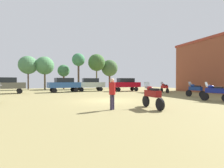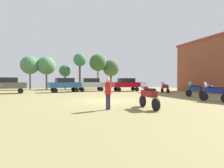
% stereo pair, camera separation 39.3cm
% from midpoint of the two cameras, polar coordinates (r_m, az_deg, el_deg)
% --- Properties ---
extents(ground_plane, '(44.00, 52.00, 0.02)m').
position_cam_midpoint_polar(ground_plane, '(13.07, -2.61, -5.84)').
color(ground_plane, olive).
extents(motorcycle_2, '(0.62, 2.13, 1.50)m').
position_cam_midpoint_polar(motorcycle_2, '(9.46, 12.69, -3.94)').
color(motorcycle_2, black).
rests_on(motorcycle_2, ground).
extents(motorcycle_3, '(0.64, 2.09, 1.45)m').
position_cam_midpoint_polar(motorcycle_3, '(22.85, 17.34, -1.14)').
color(motorcycle_3, black).
rests_on(motorcycle_3, ground).
extents(motorcycle_5, '(0.82, 2.12, 1.49)m').
position_cam_midpoint_polar(motorcycle_5, '(14.55, 31.59, -2.37)').
color(motorcycle_5, black).
rests_on(motorcycle_5, ground).
extents(motorcycle_9, '(0.63, 2.12, 1.49)m').
position_cam_midpoint_polar(motorcycle_9, '(17.68, 26.48, -1.76)').
color(motorcycle_9, black).
rests_on(motorcycle_9, ground).
extents(car_1, '(4.58, 2.65, 2.00)m').
position_cam_midpoint_polar(car_1, '(23.90, -16.84, 0.05)').
color(car_1, black).
rests_on(car_1, ground).
extents(car_2, '(4.34, 1.91, 2.00)m').
position_cam_midpoint_polar(car_2, '(25.45, -8.01, 0.13)').
color(car_2, black).
rests_on(car_2, ground).
extents(car_3, '(4.34, 1.91, 2.00)m').
position_cam_midpoint_polar(car_3, '(25.30, 4.33, 0.14)').
color(car_3, black).
rests_on(car_3, ground).
extents(car_4, '(4.57, 2.61, 2.00)m').
position_cam_midpoint_polar(car_4, '(23.90, -33.57, -0.08)').
color(car_4, black).
rests_on(car_4, ground).
extents(person_1, '(0.47, 0.47, 1.70)m').
position_cam_midpoint_polar(person_1, '(8.80, -1.20, -2.62)').
color(person_1, '#312840').
rests_on(person_1, ground).
extents(tree_2, '(3.46, 3.46, 6.07)m').
position_cam_midpoint_polar(tree_2, '(34.74, -1.18, 5.54)').
color(tree_2, brown).
rests_on(tree_2, ground).
extents(tree_3, '(2.48, 2.48, 6.98)m').
position_cam_midpoint_polar(tree_3, '(32.79, -11.98, 8.07)').
color(tree_3, '#4E3D2E').
rests_on(tree_3, ground).
extents(tree_4, '(2.34, 2.34, 4.80)m').
position_cam_midpoint_polar(tree_4, '(33.72, -16.85, 4.40)').
color(tree_4, brown).
rests_on(tree_4, ground).
extents(tree_5, '(3.38, 3.38, 6.97)m').
position_cam_midpoint_polar(tree_5, '(33.08, -5.75, 7.43)').
color(tree_5, brown).
rests_on(tree_5, ground).
extents(tree_7, '(3.29, 3.29, 6.13)m').
position_cam_midpoint_polar(tree_7, '(33.57, -27.57, 5.88)').
color(tree_7, brown).
rests_on(tree_7, ground).
extents(tree_8, '(3.38, 3.38, 6.18)m').
position_cam_midpoint_polar(tree_8, '(33.43, -22.76, 5.93)').
color(tree_8, brown).
rests_on(tree_8, ground).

